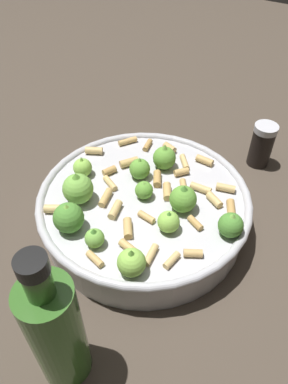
% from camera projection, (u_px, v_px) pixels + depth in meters
% --- Properties ---
extents(ground_plane, '(2.40, 2.40, 0.00)m').
position_uv_depth(ground_plane, '(144.00, 222.00, 0.61)').
color(ground_plane, '#42382D').
extents(cooking_pan, '(0.33, 0.33, 0.11)m').
position_uv_depth(cooking_pan, '(143.00, 207.00, 0.58)').
color(cooking_pan, '#B7B7BC').
rests_on(cooking_pan, ground).
extents(pepper_shaker, '(0.04, 0.04, 0.09)m').
position_uv_depth(pepper_shaker, '(262.00, 145.00, 0.68)').
color(pepper_shaker, black).
rests_on(pepper_shaker, ground).
extents(olive_oil_bottle, '(0.06, 0.06, 0.21)m').
position_uv_depth(olive_oil_bottle, '(56.00, 331.00, 0.38)').
color(olive_oil_bottle, '#336023').
rests_on(olive_oil_bottle, ground).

